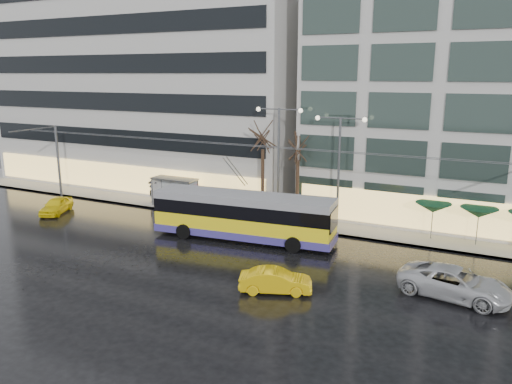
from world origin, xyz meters
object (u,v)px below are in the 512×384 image
Objects in this scene: trolleybus at (243,217)px; taxi_a at (56,205)px; street_lamp_near at (279,148)px; bus_shelter at (172,185)px.

taxi_a is (-17.73, -0.96, -0.97)m from trolleybus.
trolleybus is 17.79m from taxi_a.
street_lamp_near reaches higher than taxi_a.
street_lamp_near is (0.27, 5.60, 4.33)m from trolleybus.
taxi_a is at bearing -159.99° from street_lamp_near.
trolleybus is at bearing -92.80° from street_lamp_near.
trolleybus is 11.50m from bus_shelter.
trolleybus reaches higher than taxi_a.
street_lamp_near is at bearing -2.83° from taxi_a.
trolleybus is at bearing -19.74° from taxi_a.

